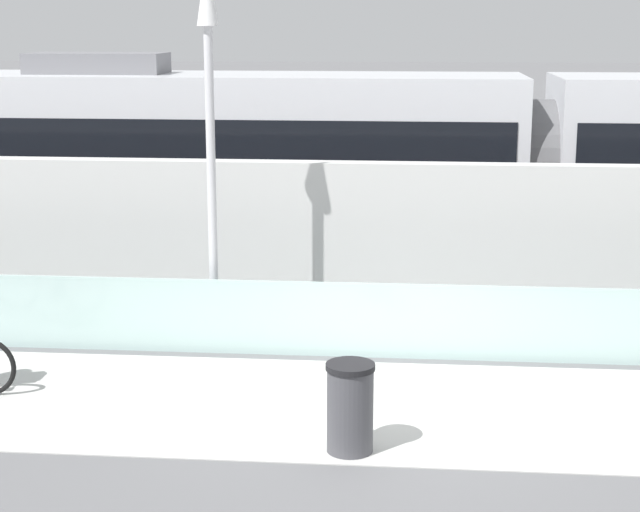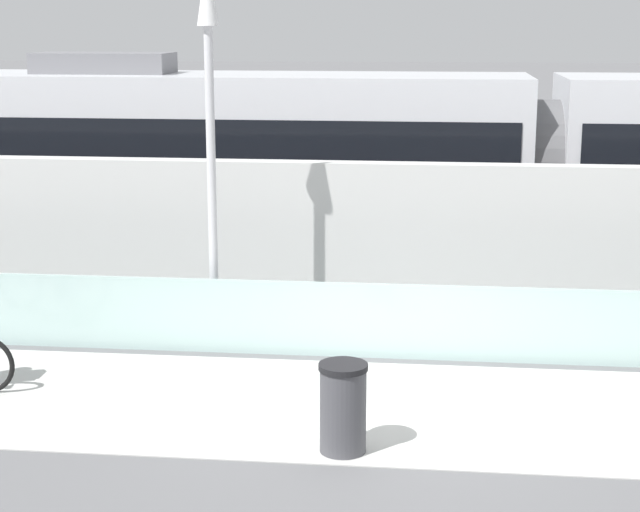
{
  "view_description": "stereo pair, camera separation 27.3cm",
  "coord_description": "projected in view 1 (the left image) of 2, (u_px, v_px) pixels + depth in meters",
  "views": [
    {
      "loc": [
        0.17,
        -11.2,
        4.37
      ],
      "look_at": [
        -1.07,
        2.35,
        1.25
      ],
      "focal_mm": 57.87,
      "sensor_mm": 36.0,
      "label": 1
    },
    {
      "loc": [
        0.44,
        -11.18,
        4.37
      ],
      "look_at": [
        -1.07,
        2.35,
        1.25
      ],
      "focal_mm": 57.87,
      "sensor_mm": 36.0,
      "label": 2
    }
  ],
  "objects": [
    {
      "name": "ground_plane",
      "position": [
        394.0,
        409.0,
        11.87
      ],
      "size": [
        200.0,
        200.0,
        0.0
      ],
      "primitive_type": "plane",
      "color": "slate"
    },
    {
      "name": "bike_path_deck",
      "position": [
        394.0,
        408.0,
        11.87
      ],
      "size": [
        32.0,
        3.2,
        0.01
      ],
      "primitive_type": "cube",
      "color": "silver",
      "rests_on": "ground"
    },
    {
      "name": "glass_parapet",
      "position": [
        398.0,
        321.0,
        13.55
      ],
      "size": [
        32.0,
        0.05,
        1.01
      ],
      "primitive_type": "cube",
      "color": "silver",
      "rests_on": "ground"
    },
    {
      "name": "concrete_barrier_wall",
      "position": [
        401.0,
        242.0,
        15.15
      ],
      "size": [
        32.0,
        0.36,
        2.36
      ],
      "primitive_type": "cube",
      "color": "silver",
      "rests_on": "ground"
    },
    {
      "name": "tram_rail_near",
      "position": [
        402.0,
        279.0,
        17.82
      ],
      "size": [
        32.0,
        0.08,
        0.01
      ],
      "primitive_type": "cube",
      "color": "#595654",
      "rests_on": "ground"
    },
    {
      "name": "tram_rail_far",
      "position": [
        403.0,
        260.0,
        19.21
      ],
      "size": [
        32.0,
        0.08,
        0.01
      ],
      "primitive_type": "cube",
      "color": "#595654",
      "rests_on": "ground"
    },
    {
      "name": "tram",
      "position": [
        535.0,
        166.0,
        17.89
      ],
      "size": [
        22.56,
        2.54,
        3.81
      ],
      "color": "silver",
      "rests_on": "ground"
    },
    {
      "name": "lamp_post_antenna",
      "position": [
        210.0,
        105.0,
        13.44
      ],
      "size": [
        0.28,
        0.28,
        5.2
      ],
      "color": "gray",
      "rests_on": "ground"
    },
    {
      "name": "trash_bin",
      "position": [
        350.0,
        408.0,
        10.59
      ],
      "size": [
        0.51,
        0.51,
        0.96
      ],
      "color": "#47474C",
      "rests_on": "ground"
    }
  ]
}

